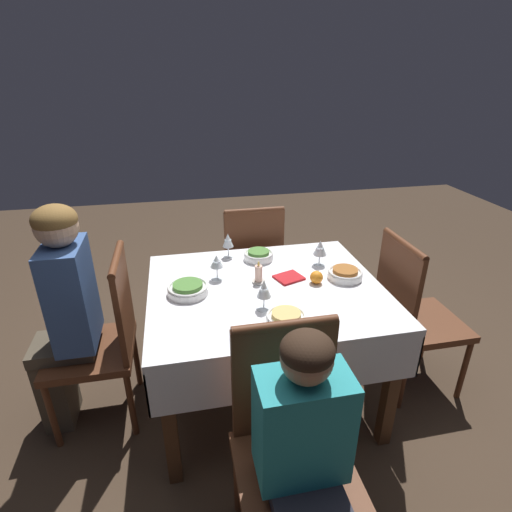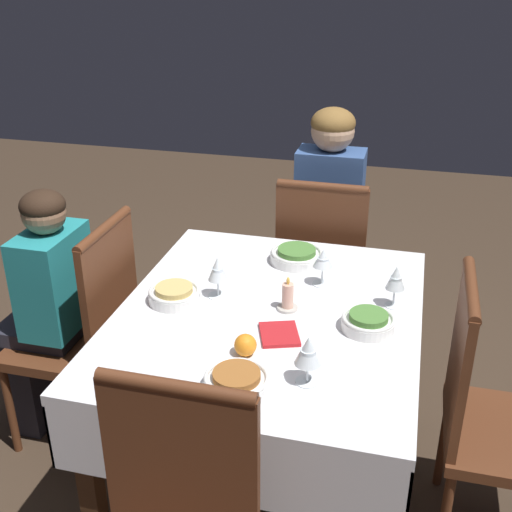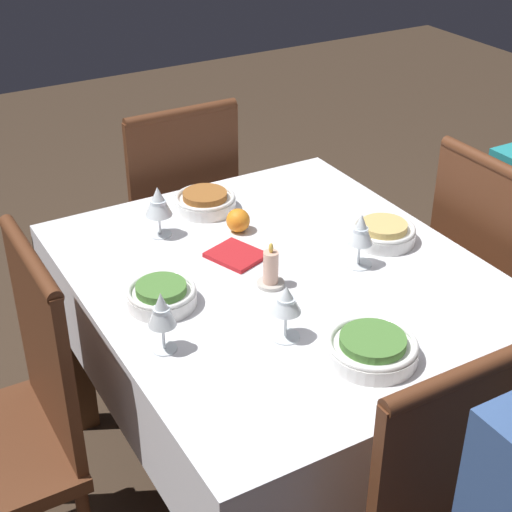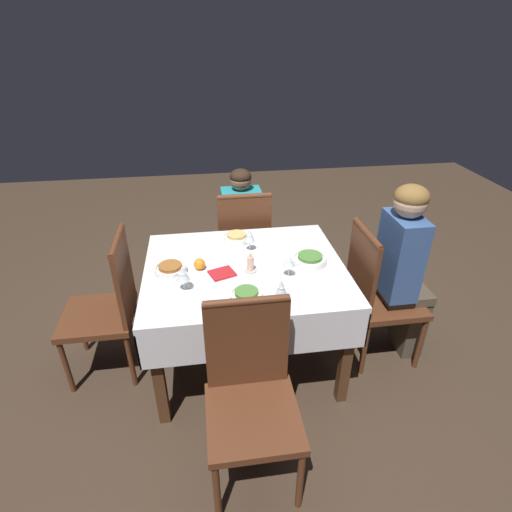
{
  "view_description": "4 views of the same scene",
  "coord_description": "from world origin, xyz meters",
  "px_view_note": "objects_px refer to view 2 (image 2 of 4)",
  "views": [
    {
      "loc": [
        -0.41,
        -1.73,
        1.73
      ],
      "look_at": [
        -0.04,
        0.05,
        0.88
      ],
      "focal_mm": 28.0,
      "sensor_mm": 36.0,
      "label": 1
    },
    {
      "loc": [
        1.8,
        0.42,
        1.81
      ],
      "look_at": [
        -0.04,
        -0.05,
        0.9
      ],
      "focal_mm": 45.0,
      "sensor_mm": 36.0,
      "label": 2
    },
    {
      "loc": [
        -1.45,
        0.92,
        1.79
      ],
      "look_at": [
        0.05,
        0.06,
        0.77
      ],
      "focal_mm": 55.0,
      "sensor_mm": 36.0,
      "label": 3
    },
    {
      "loc": [
        0.22,
        2.01,
        1.96
      ],
      "look_at": [
        -0.06,
        0.06,
        0.83
      ],
      "focal_mm": 28.0,
      "sensor_mm": 36.0,
      "label": 4
    }
  ],
  "objects_px": {
    "dining_table": "(269,335)",
    "chair_west": "(323,265)",
    "bowl_west": "(297,255)",
    "napkin_red_folded": "(279,334)",
    "person_adult_denim": "(330,217)",
    "chair_north": "(492,411)",
    "wine_glass_west": "(323,260)",
    "chair_south": "(86,327)",
    "wine_glass_south": "(218,270)",
    "wine_glass_east": "(308,352)",
    "bowl_north": "(368,322)",
    "bowl_east": "(237,381)",
    "bowl_south": "(174,294)",
    "wine_glass_north": "(396,279)",
    "orange_fruit": "(245,345)",
    "person_child_teal": "(45,306)",
    "candle_centerpiece": "(288,299)"
  },
  "relations": [
    {
      "from": "chair_north",
      "to": "wine_glass_east",
      "type": "bearing_deg",
      "value": 118.0
    },
    {
      "from": "dining_table",
      "to": "person_adult_denim",
      "type": "bearing_deg",
      "value": 176.53
    },
    {
      "from": "chair_south",
      "to": "wine_glass_south",
      "type": "distance_m",
      "value": 0.63
    },
    {
      "from": "chair_north",
      "to": "candle_centerpiece",
      "type": "xyz_separation_m",
      "value": [
        -0.09,
        -0.68,
        0.26
      ]
    },
    {
      "from": "wine_glass_south",
      "to": "orange_fruit",
      "type": "xyz_separation_m",
      "value": [
        0.32,
        0.18,
        -0.07
      ]
    },
    {
      "from": "chair_south",
      "to": "wine_glass_west",
      "type": "height_order",
      "value": "chair_south"
    },
    {
      "from": "dining_table",
      "to": "bowl_south",
      "type": "height_order",
      "value": "bowl_south"
    },
    {
      "from": "bowl_north",
      "to": "person_adult_denim",
      "type": "bearing_deg",
      "value": -165.13
    },
    {
      "from": "chair_north",
      "to": "wine_glass_west",
      "type": "bearing_deg",
      "value": 63.54
    },
    {
      "from": "person_adult_denim",
      "to": "bowl_west",
      "type": "distance_m",
      "value": 0.6
    },
    {
      "from": "bowl_west",
      "to": "napkin_red_folded",
      "type": "distance_m",
      "value": 0.53
    },
    {
      "from": "bowl_east",
      "to": "bowl_north",
      "type": "distance_m",
      "value": 0.51
    },
    {
      "from": "wine_glass_north",
      "to": "candle_centerpiece",
      "type": "distance_m",
      "value": 0.36
    },
    {
      "from": "dining_table",
      "to": "bowl_east",
      "type": "bearing_deg",
      "value": 1.55
    },
    {
      "from": "chair_north",
      "to": "bowl_west",
      "type": "xyz_separation_m",
      "value": [
        -0.46,
        -0.72,
        0.25
      ]
    },
    {
      "from": "orange_fruit",
      "to": "napkin_red_folded",
      "type": "height_order",
      "value": "orange_fruit"
    },
    {
      "from": "bowl_east",
      "to": "wine_glass_east",
      "type": "height_order",
      "value": "wine_glass_east"
    },
    {
      "from": "napkin_red_folded",
      "to": "bowl_east",
      "type": "bearing_deg",
      "value": -10.66
    },
    {
      "from": "person_child_teal",
      "to": "wine_glass_east",
      "type": "distance_m",
      "value": 1.2
    },
    {
      "from": "chair_west",
      "to": "bowl_east",
      "type": "distance_m",
      "value": 1.29
    },
    {
      "from": "bowl_south",
      "to": "bowl_north",
      "type": "height_order",
      "value": "same"
    },
    {
      "from": "dining_table",
      "to": "chair_west",
      "type": "height_order",
      "value": "chair_west"
    },
    {
      "from": "wine_glass_east",
      "to": "chair_south",
      "type": "bearing_deg",
      "value": -114.65
    },
    {
      "from": "chair_west",
      "to": "person_child_teal",
      "type": "relative_size",
      "value": 0.9
    },
    {
      "from": "person_adult_denim",
      "to": "napkin_red_folded",
      "type": "bearing_deg",
      "value": 90.35
    },
    {
      "from": "wine_glass_east",
      "to": "bowl_south",
      "type": "bearing_deg",
      "value": -123.0
    },
    {
      "from": "bowl_east",
      "to": "bowl_north",
      "type": "relative_size",
      "value": 1.07
    },
    {
      "from": "wine_glass_west",
      "to": "wine_glass_north",
      "type": "distance_m",
      "value": 0.28
    },
    {
      "from": "person_adult_denim",
      "to": "wine_glass_east",
      "type": "bearing_deg",
      "value": 95.65
    },
    {
      "from": "chair_west",
      "to": "wine_glass_east",
      "type": "distance_m",
      "value": 1.23
    },
    {
      "from": "person_child_teal",
      "to": "chair_north",
      "type": "bearing_deg",
      "value": 85.22
    },
    {
      "from": "dining_table",
      "to": "wine_glass_south",
      "type": "distance_m",
      "value": 0.28
    },
    {
      "from": "chair_west",
      "to": "wine_glass_north",
      "type": "height_order",
      "value": "chair_west"
    },
    {
      "from": "chair_north",
      "to": "bowl_south",
      "type": "distance_m",
      "value": 1.09
    },
    {
      "from": "orange_fruit",
      "to": "chair_south",
      "type": "bearing_deg",
      "value": -114.95
    },
    {
      "from": "dining_table",
      "to": "bowl_north",
      "type": "height_order",
      "value": "bowl_north"
    },
    {
      "from": "bowl_north",
      "to": "candle_centerpiece",
      "type": "xyz_separation_m",
      "value": [
        -0.06,
        -0.27,
        0.01
      ]
    },
    {
      "from": "chair_north",
      "to": "napkin_red_folded",
      "type": "xyz_separation_m",
      "value": [
        0.08,
        -0.67,
        0.22
      ]
    },
    {
      "from": "bowl_east",
      "to": "napkin_red_folded",
      "type": "bearing_deg",
      "value": 169.34
    },
    {
      "from": "chair_west",
      "to": "person_adult_denim",
      "type": "xyz_separation_m",
      "value": [
        -0.16,
        -0.0,
        0.17
      ]
    },
    {
      "from": "bowl_south",
      "to": "bowl_east",
      "type": "distance_m",
      "value": 0.54
    },
    {
      "from": "orange_fruit",
      "to": "chair_west",
      "type": "bearing_deg",
      "value": 176.41
    },
    {
      "from": "chair_north",
      "to": "orange_fruit",
      "type": "xyz_separation_m",
      "value": [
        0.2,
        -0.74,
        0.25
      ]
    },
    {
      "from": "chair_north",
      "to": "bowl_east",
      "type": "distance_m",
      "value": 0.85
    },
    {
      "from": "wine_glass_south",
      "to": "wine_glass_north",
      "type": "bearing_deg",
      "value": 97.91
    },
    {
      "from": "dining_table",
      "to": "wine_glass_north",
      "type": "xyz_separation_m",
      "value": [
        -0.14,
        0.4,
        0.2
      ]
    },
    {
      "from": "dining_table",
      "to": "chair_north",
      "type": "distance_m",
      "value": 0.75
    },
    {
      "from": "wine_glass_west",
      "to": "orange_fruit",
      "type": "bearing_deg",
      "value": -16.76
    },
    {
      "from": "wine_glass_south",
      "to": "wine_glass_north",
      "type": "height_order",
      "value": "same"
    },
    {
      "from": "wine_glass_east",
      "to": "napkin_red_folded",
      "type": "xyz_separation_m",
      "value": [
        -0.21,
        -0.13,
        -0.09
      ]
    }
  ]
}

